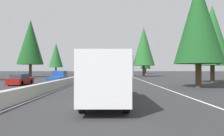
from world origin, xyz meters
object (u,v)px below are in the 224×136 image
object	(u,v)px
pickup_distant_b	(97,74)
conifer_right_far	(146,60)
sedan_mid_center	(105,72)
conifer_right_near	(212,35)
minivan_near_right	(110,73)
conifer_left_mid	(56,55)
conifer_left_near	(30,42)
bus_far_right	(120,70)
oncoming_near	(20,80)
sedan_distant_a	(125,75)
sedan_mid_right	(116,72)
sign_gantry_overhead	(112,59)
conifer_right_foreground	(198,22)
oncoming_far	(59,77)
box_truck_far_left	(106,77)
conifer_right_mid	(144,46)

from	to	relation	value
pickup_distant_b	conifer_right_far	xyz separation A→B (m)	(37.89, -20.78, 5.63)
pickup_distant_b	conifer_right_far	bearing A→B (deg)	-28.74
sedan_mid_center	conifer_right_near	distance (m)	85.71
minivan_near_right	conifer_left_mid	bearing A→B (deg)	47.92
minivan_near_right	conifer_left_near	distance (m)	25.50
bus_far_right	conifer_left_mid	world-z (taller)	conifer_left_mid
sedan_mid_center	conifer_left_near	distance (m)	64.69
conifer_left_near	conifer_left_mid	distance (m)	31.55
oncoming_near	conifer_right_near	world-z (taller)	conifer_right_near
pickup_distant_b	minivan_near_right	bearing A→B (deg)	-24.52
sedan_distant_a	oncoming_near	world-z (taller)	same
bus_far_right	pickup_distant_b	xyz separation A→B (m)	(-15.29, 7.31, -0.80)
sedan_mid_right	conifer_left_near	xyz separation A→B (m)	(-62.38, 25.44, 8.96)
conifer_right_far	sign_gantry_overhead	bearing A→B (deg)	156.00
conifer_right_foreground	pickup_distant_b	bearing A→B (deg)	23.84
minivan_near_right	conifer_right_foreground	distance (m)	42.12
sign_gantry_overhead	conifer_right_near	xyz separation A→B (m)	(-24.56, -16.14, 2.40)
oncoming_near	oncoming_far	xyz separation A→B (m)	(4.70, -3.88, 0.23)
bus_far_right	conifer_right_near	world-z (taller)	conifer_right_near
box_truck_far_left	conifer_right_mid	distance (m)	46.10
box_truck_far_left	conifer_left_near	distance (m)	46.93
box_truck_far_left	sedan_distant_a	world-z (taller)	box_truck_far_left
bus_far_right	conifer_right_near	size ratio (longest dim) A/B	0.91
minivan_near_right	oncoming_far	bearing A→B (deg)	165.82
oncoming_far	minivan_near_right	bearing A→B (deg)	165.82
bus_far_right	conifer_right_foreground	size ratio (longest dim) A/B	0.92
box_truck_far_left	conifer_left_near	xyz separation A→B (m)	(40.68, 21.97, 8.03)
sign_gantry_overhead	pickup_distant_b	bearing A→B (deg)	105.14
minivan_near_right	pickup_distant_b	world-z (taller)	pickup_distant_b
box_truck_far_left	conifer_right_foreground	world-z (taller)	conifer_right_foreground
conifer_right_mid	conifer_right_far	world-z (taller)	conifer_right_mid
pickup_distant_b	oncoming_far	xyz separation A→B (m)	(-23.75, 4.37, 0.00)
oncoming_near	conifer_left_near	xyz separation A→B (m)	(26.68, 9.98, 8.96)
conifer_right_foreground	bus_far_right	bearing A→B (deg)	8.29
minivan_near_right	oncoming_far	size ratio (longest dim) A/B	0.89
bus_far_right	conifer_left_mid	size ratio (longest dim) A/B	0.83
oncoming_far	box_truck_far_left	bearing A→B (deg)	23.44
conifer_right_mid	conifer_left_near	size ratio (longest dim) A/B	0.92
box_truck_far_left	sedan_mid_center	bearing A→B (deg)	2.00
box_truck_far_left	bus_far_right	bearing A→B (deg)	-3.54
sign_gantry_overhead	oncoming_near	bearing A→B (deg)	156.83
conifer_right_mid	oncoming_near	bearing A→B (deg)	144.19
sign_gantry_overhead	conifer_left_mid	size ratio (longest dim) A/B	0.91
sign_gantry_overhead	minivan_near_right	size ratio (longest dim) A/B	2.54
conifer_right_near	conifer_left_mid	size ratio (longest dim) A/B	0.91
sign_gantry_overhead	sedan_mid_center	xyz separation A→B (m)	(58.40, 4.26, -4.58)
sedan_distant_a	conifer_right_mid	bearing A→B (deg)	-29.65
bus_far_right	conifer_left_near	distance (m)	31.72
sedan_distant_a	conifer_right_near	distance (m)	20.65
oncoming_far	bus_far_right	bearing A→B (deg)	163.34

